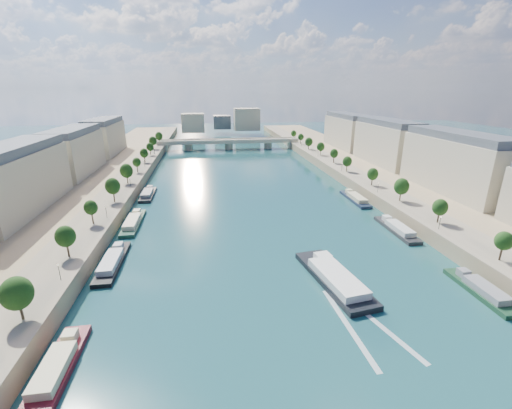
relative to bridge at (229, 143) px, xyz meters
name	(u,v)px	position (x,y,z in m)	size (l,w,h in m)	color
ground	(250,199)	(0.00, -132.03, -5.08)	(700.00, 700.00, 0.00)	#0B2E32
quay_left	(78,201)	(-72.00, -132.03, -2.58)	(44.00, 520.00, 5.00)	#9E8460
quay_right	(400,187)	(72.00, -132.03, -2.58)	(44.00, 520.00, 5.00)	#9E8460
pave_left	(115,193)	(-57.00, -132.03, -0.03)	(14.00, 520.00, 0.10)	gray
pave_right	(371,183)	(57.00, -132.03, -0.03)	(14.00, 520.00, 0.10)	gray
trees_left	(119,179)	(-55.00, -130.03, 5.39)	(4.80, 268.80, 8.26)	#382B1E
trees_right	(359,167)	(55.00, -122.03, 5.39)	(4.80, 268.80, 8.26)	#382B1E
lamps_left	(120,193)	(-52.50, -142.03, 2.70)	(0.36, 200.36, 4.28)	black
lamps_right	(358,175)	(52.50, -127.03, 2.70)	(0.36, 200.36, 4.28)	black
buildings_left	(50,163)	(-85.00, -120.03, 11.37)	(16.00, 226.00, 23.20)	#BFAF93
buildings_right	(416,152)	(85.00, -120.03, 11.37)	(16.00, 226.00, 23.20)	#BFAF93
skyline	(226,121)	(3.19, 87.50, 9.57)	(79.00, 42.00, 22.00)	#BFAF93
bridge	(229,143)	(0.00, 0.00, 0.00)	(112.00, 12.00, 8.15)	#C1B79E
tour_barge	(334,278)	(12.51, -203.84, -3.95)	(12.87, 30.19, 3.97)	black
wake	(362,324)	(12.51, -220.41, -5.06)	(11.65, 26.03, 0.04)	silver
moored_barges_left	(111,265)	(-45.50, -187.80, -4.24)	(5.00, 155.18, 3.60)	#161832
moored_barges_right	(432,255)	(45.50, -195.30, -4.24)	(5.00, 130.61, 3.60)	black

